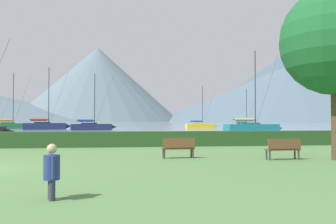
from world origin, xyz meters
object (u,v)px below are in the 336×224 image
at_px(sailboat_slip_4, 252,127).
at_px(sailboat_slip_7, 201,125).
at_px(sailboat_slip_2, 245,127).
at_px(park_bench_near_path, 283,148).
at_px(person_seated_viewer, 52,169).
at_px(sailboat_slip_1, 92,126).
at_px(park_bench_under_tree, 178,147).
at_px(sailboat_slip_6, 10,125).
at_px(sailboat_slip_9, 46,125).

relative_size(sailboat_slip_4, sailboat_slip_7, 1.26).
bearing_deg(sailboat_slip_2, park_bench_near_path, -125.03).
bearing_deg(person_seated_viewer, sailboat_slip_4, 46.88).
relative_size(sailboat_slip_1, park_bench_near_path, 6.60).
distance_m(sailboat_slip_7, park_bench_near_path, 66.32).
xyz_separation_m(park_bench_near_path, park_bench_under_tree, (-4.59, 1.26, -0.00)).
xyz_separation_m(sailboat_slip_7, person_seated_viewer, (-20.07, -72.53, 0.06)).
relative_size(sailboat_slip_7, person_seated_viewer, 7.64).
bearing_deg(sailboat_slip_7, sailboat_slip_6, 176.10).
height_order(park_bench_near_path, park_bench_under_tree, same).
relative_size(sailboat_slip_2, park_bench_near_path, 5.06).
relative_size(sailboat_slip_1, sailboat_slip_2, 1.31).
xyz_separation_m(park_bench_near_path, person_seated_viewer, (-8.86, -7.16, 0.16)).
bearing_deg(park_bench_under_tree, sailboat_slip_2, 64.62).
bearing_deg(person_seated_viewer, sailboat_slip_2, 49.53).
distance_m(sailboat_slip_2, person_seated_viewer, 66.51).
height_order(sailboat_slip_1, sailboat_slip_9, sailboat_slip_9).
height_order(sailboat_slip_1, sailboat_slip_7, sailboat_slip_1).
relative_size(sailboat_slip_1, sailboat_slip_7, 1.09).
relative_size(sailboat_slip_6, sailboat_slip_7, 1.25).
bearing_deg(person_seated_viewer, park_bench_near_path, 21.91).
height_order(sailboat_slip_9, park_bench_under_tree, sailboat_slip_9).
bearing_deg(sailboat_slip_6, park_bench_under_tree, -82.38).
bearing_deg(sailboat_slip_7, sailboat_slip_1, -153.44).
bearing_deg(sailboat_slip_4, sailboat_slip_7, 87.48).
distance_m(sailboat_slip_2, sailboat_slip_4, 18.88).
bearing_deg(sailboat_slip_1, sailboat_slip_9, 135.57).
bearing_deg(sailboat_slip_9, sailboat_slip_7, 2.59).
distance_m(park_bench_near_path, person_seated_viewer, 11.39).
bearing_deg(park_bench_under_tree, sailboat_slip_9, 103.91).
bearing_deg(person_seated_viewer, sailboat_slip_9, 83.83).
relative_size(park_bench_near_path, park_bench_under_tree, 1.02).
bearing_deg(person_seated_viewer, sailboat_slip_1, 76.12).
relative_size(park_bench_near_path, person_seated_viewer, 1.26).
height_order(sailboat_slip_2, person_seated_viewer, sailboat_slip_2).
bearing_deg(park_bench_under_tree, sailboat_slip_1, 95.90).
bearing_deg(sailboat_slip_9, person_seated_viewer, -88.44).
height_order(sailboat_slip_7, park_bench_under_tree, sailboat_slip_7).
bearing_deg(sailboat_slip_4, sailboat_slip_2, 69.01).
bearing_deg(sailboat_slip_6, sailboat_slip_2, -28.34).
relative_size(sailboat_slip_2, sailboat_slip_4, 0.66).
xyz_separation_m(sailboat_slip_9, park_bench_under_tree, (16.90, -57.19, -0.24)).
bearing_deg(sailboat_slip_1, person_seated_viewer, -97.46).
bearing_deg(sailboat_slip_6, park_bench_near_path, -79.38).
distance_m(sailboat_slip_1, sailboat_slip_6, 22.81).
bearing_deg(sailboat_slip_6, sailboat_slip_4, -49.57).
bearing_deg(sailboat_slip_4, park_bench_near_path, -113.05).
relative_size(sailboat_slip_6, park_bench_under_tree, 7.78).
distance_m(sailboat_slip_1, person_seated_viewer, 59.46).
distance_m(sailboat_slip_7, person_seated_viewer, 75.25).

